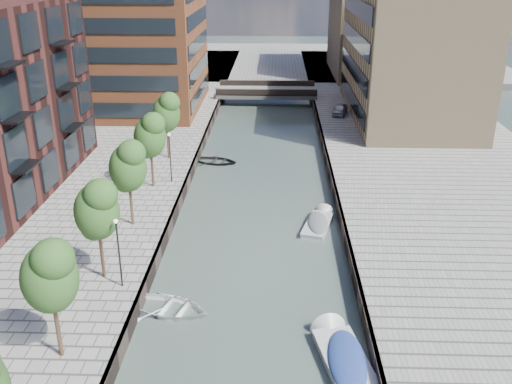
# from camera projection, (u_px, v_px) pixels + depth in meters

# --- Properties ---
(water) EXTENTS (300.00, 300.00, 0.00)m
(water) POSITION_uv_depth(u_px,v_px,m) (259.00, 194.00, 46.78)
(water) COLOR #38473F
(water) RESTS_ON ground
(quay_right) EXTENTS (20.00, 140.00, 1.00)m
(quay_right) POSITION_uv_depth(u_px,v_px,m) (457.00, 191.00, 46.06)
(quay_right) COLOR gray
(quay_right) RESTS_ON ground
(quay_wall_left) EXTENTS (0.25, 140.00, 1.00)m
(quay_wall_left) POSITION_uv_depth(u_px,v_px,m) (185.00, 187.00, 46.79)
(quay_wall_left) COLOR #332823
(quay_wall_left) RESTS_ON ground
(quay_wall_right) EXTENTS (0.25, 140.00, 1.00)m
(quay_wall_right) POSITION_uv_depth(u_px,v_px,m) (334.00, 189.00, 46.39)
(quay_wall_right) COLOR #332823
(quay_wall_right) RESTS_ON ground
(far_closure) EXTENTS (80.00, 40.00, 1.00)m
(far_closure) POSITION_uv_depth(u_px,v_px,m) (270.00, 62.00, 101.98)
(far_closure) COLOR gray
(far_closure) RESTS_ON ground
(tan_block_near) EXTENTS (12.00, 25.00, 14.00)m
(tan_block_near) POSITION_uv_depth(u_px,v_px,m) (409.00, 54.00, 63.50)
(tan_block_near) COLOR tan
(tan_block_near) RESTS_ON quay_right
(tan_block_far) EXTENTS (12.00, 20.00, 16.00)m
(tan_block_far) POSITION_uv_depth(u_px,v_px,m) (373.00, 20.00, 87.12)
(tan_block_far) COLOR tan
(tan_block_far) RESTS_ON quay_right
(bridge) EXTENTS (13.00, 6.00, 1.30)m
(bridge) POSITION_uv_depth(u_px,v_px,m) (267.00, 92.00, 75.79)
(bridge) COLOR gray
(bridge) RESTS_ON ground
(tree_2) EXTENTS (2.50, 2.50, 5.95)m
(tree_2) POSITION_uv_depth(u_px,v_px,m) (49.00, 274.00, 24.72)
(tree_2) COLOR #382619
(tree_2) RESTS_ON quay_left
(tree_3) EXTENTS (2.50, 2.50, 5.95)m
(tree_3) POSITION_uv_depth(u_px,v_px,m) (97.00, 208.00, 31.18)
(tree_3) COLOR #382619
(tree_3) RESTS_ON quay_left
(tree_4) EXTENTS (2.50, 2.50, 5.95)m
(tree_4) POSITION_uv_depth(u_px,v_px,m) (128.00, 165.00, 37.65)
(tree_4) COLOR #382619
(tree_4) RESTS_ON quay_left
(tree_5) EXTENTS (2.50, 2.50, 5.95)m
(tree_5) POSITION_uv_depth(u_px,v_px,m) (150.00, 134.00, 44.11)
(tree_5) COLOR #382619
(tree_5) RESTS_ON quay_left
(tree_6) EXTENTS (2.50, 2.50, 5.95)m
(tree_6) POSITION_uv_depth(u_px,v_px,m) (166.00, 111.00, 50.57)
(tree_6) COLOR #382619
(tree_6) RESTS_ON quay_left
(lamp_1) EXTENTS (0.24, 0.24, 4.12)m
(lamp_1) POSITION_uv_depth(u_px,v_px,m) (118.00, 246.00, 30.91)
(lamp_1) COLOR black
(lamp_1) RESTS_ON quay_left
(lamp_2) EXTENTS (0.24, 0.24, 4.12)m
(lamp_2) POSITION_uv_depth(u_px,v_px,m) (170.00, 152.00, 45.68)
(lamp_2) COLOR black
(lamp_2) RESTS_ON quay_left
(sloop_3) EXTENTS (5.25, 4.37, 0.94)m
(sloop_3) POSITION_uv_depth(u_px,v_px,m) (170.00, 311.00, 31.31)
(sloop_3) COLOR white
(sloop_3) RESTS_ON ground
(sloop_4) EXTENTS (4.60, 3.75, 0.83)m
(sloop_4) POSITION_uv_depth(u_px,v_px,m) (216.00, 163.00, 53.80)
(sloop_4) COLOR black
(sloop_4) RESTS_ON ground
(motorboat_3) EXTENTS (3.10, 6.02, 1.91)m
(motorboat_3) POSITION_uv_depth(u_px,v_px,m) (343.00, 358.00, 27.32)
(motorboat_3) COLOR beige
(motorboat_3) RESTS_ON ground
(motorboat_4) EXTENTS (2.72, 4.88, 1.54)m
(motorboat_4) POSITION_uv_depth(u_px,v_px,m) (319.00, 223.00, 41.27)
(motorboat_4) COLOR #AFAEAD
(motorboat_4) RESTS_ON ground
(car) EXTENTS (2.36, 3.88, 1.23)m
(car) POSITION_uv_depth(u_px,v_px,m) (340.00, 109.00, 66.06)
(car) COLOR #A7A9AB
(car) RESTS_ON quay_right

